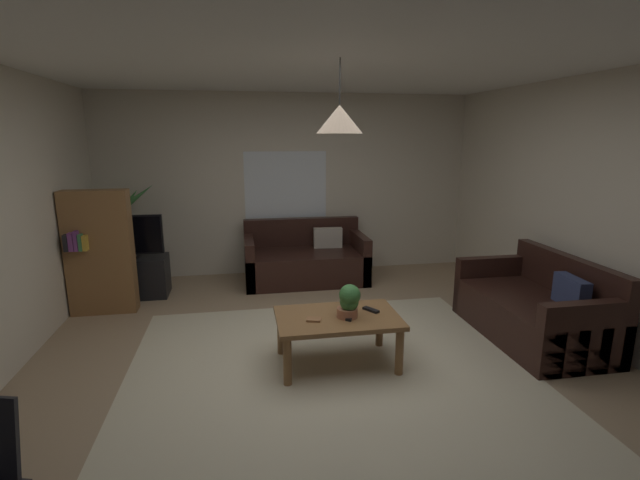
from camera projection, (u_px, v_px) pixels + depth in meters
floor at (326, 362)px, 4.08m from camera, size 5.27×5.69×0.02m
rug at (330, 372)px, 3.88m from camera, size 3.42×3.13×0.01m
wall_back at (289, 185)px, 6.55m from camera, size 5.39×0.06×2.56m
wall_right at (606, 212)px, 4.24m from camera, size 0.06×5.69×2.56m
ceiling at (327, 57)px, 3.50m from camera, size 5.27×5.69×0.02m
window_pane at (286, 185)px, 6.51m from camera, size 1.17×0.01×0.95m
couch_under_window at (306, 261)px, 6.30m from camera, size 1.65×0.87×0.82m
couch_right_side at (535, 311)px, 4.51m from camera, size 0.87×1.56×0.82m
coffee_table at (338, 323)px, 3.96m from camera, size 1.06×0.67×0.45m
book_on_table_0 at (314, 319)px, 3.84m from camera, size 0.14×0.12×0.02m
remote_on_table_0 at (351, 317)px, 3.89m from camera, size 0.13×0.16×0.02m
remote_on_table_1 at (371, 310)px, 4.05m from camera, size 0.13×0.16×0.02m
potted_plant_on_table at (349, 301)px, 3.89m from camera, size 0.20×0.19×0.29m
tv_stand at (131, 277)px, 5.67m from camera, size 0.90×0.44×0.50m
tv at (126, 236)px, 5.54m from camera, size 0.86×0.16×0.54m
potted_palm_corner at (125, 242)px, 5.98m from camera, size 0.81×0.77×1.39m
bookshelf_corner at (99, 252)px, 5.06m from camera, size 0.70×0.31×1.40m
pendant_lamp at (340, 119)px, 3.57m from camera, size 0.37×0.37×0.57m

